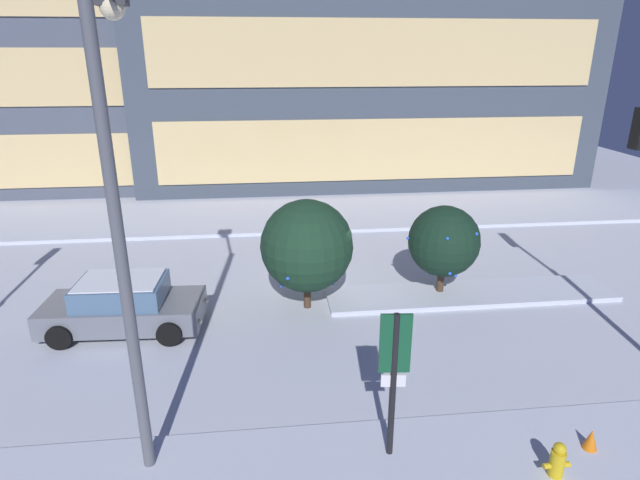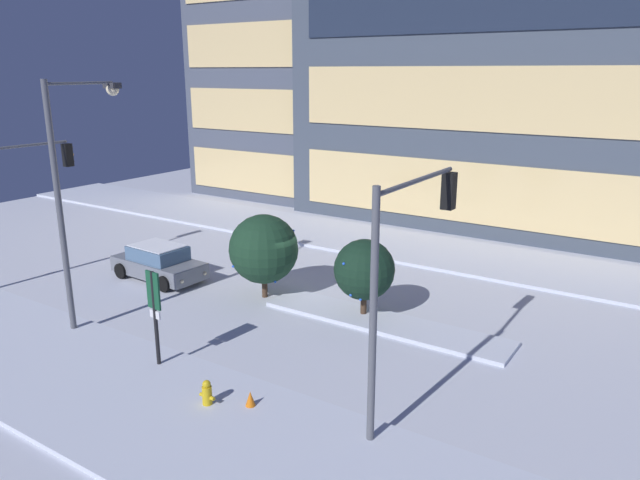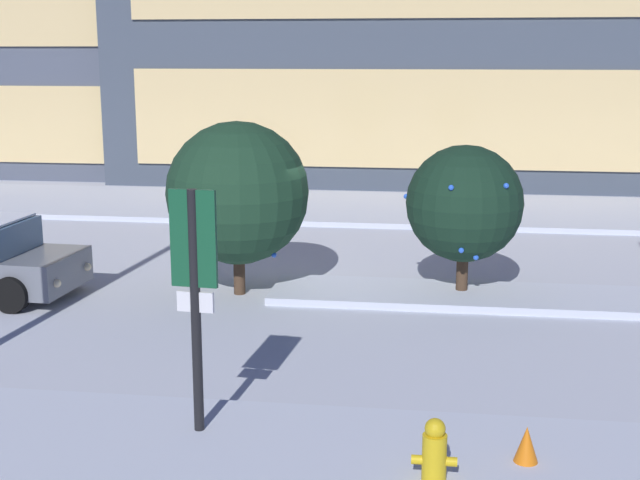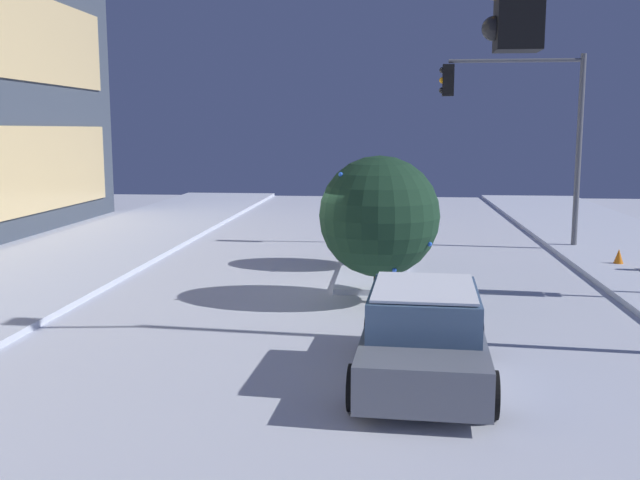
% 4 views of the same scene
% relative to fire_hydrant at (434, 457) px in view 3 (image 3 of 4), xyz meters
% --- Properties ---
extents(ground, '(52.00, 52.00, 0.00)m').
position_rel_fire_hydrant_xyz_m(ground, '(-3.50, 7.80, -0.40)').
color(ground, silver).
extents(curb_strip_far, '(52.00, 5.20, 0.14)m').
position_rel_fire_hydrant_xyz_m(curb_strip_far, '(-3.50, 16.42, -0.33)').
color(curb_strip_far, silver).
rests_on(curb_strip_far, ground).
extents(median_strip, '(9.00, 1.80, 0.14)m').
position_rel_fire_hydrant_xyz_m(median_strip, '(1.37, 7.39, -0.33)').
color(median_strip, silver).
rests_on(median_strip, ground).
extents(fire_hydrant, '(0.48, 0.26, 0.83)m').
position_rel_fire_hydrant_xyz_m(fire_hydrant, '(0.00, 0.00, 0.00)').
color(fire_hydrant, gold).
rests_on(fire_hydrant, ground).
extents(parking_info_sign, '(0.55, 0.12, 3.04)m').
position_rel_fire_hydrant_xyz_m(parking_info_sign, '(-2.78, 0.87, 1.54)').
color(parking_info_sign, black).
rests_on(parking_info_sign, ground).
extents(decorated_tree_median, '(2.22, 2.17, 2.88)m').
position_rel_fire_hydrant_xyz_m(decorated_tree_median, '(0.45, 7.58, 1.39)').
color(decorated_tree_median, '#473323').
rests_on(decorated_tree_median, ground).
extents(decorated_tree_left_of_median, '(2.68, 2.68, 3.30)m').
position_rel_fire_hydrant_xyz_m(decorated_tree_left_of_median, '(-3.76, 7.20, 1.56)').
color(decorated_tree_left_of_median, '#473323').
rests_on(decorated_tree_left_of_median, ground).
extents(construction_cone, '(0.36, 0.36, 0.55)m').
position_rel_fire_hydrant_xyz_m(construction_cone, '(1.00, 0.55, -0.12)').
color(construction_cone, orange).
rests_on(construction_cone, ground).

